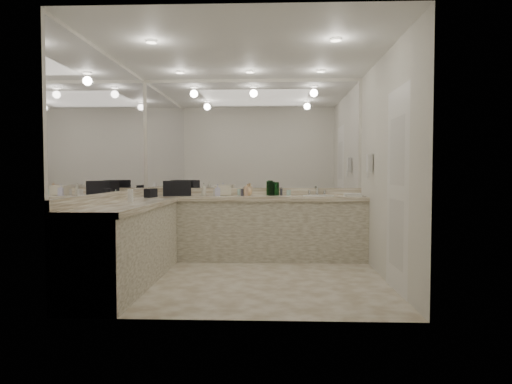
{
  "coord_description": "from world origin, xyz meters",
  "views": [
    {
      "loc": [
        0.32,
        -5.24,
        1.24
      ],
      "look_at": [
        0.1,
        0.4,
        0.99
      ],
      "focal_mm": 32.0,
      "sensor_mm": 36.0,
      "label": 1
    }
  ],
  "objects_px": {
    "soap_bottle_b": "(217,190)",
    "black_toiletry_bag": "(177,188)",
    "soap_bottle_a": "(204,189)",
    "soap_bottle_c": "(248,190)",
    "hand_towel": "(353,195)",
    "cream_cosmetic_case": "(223,191)",
    "wall_phone": "(369,163)",
    "sink": "(318,196)"
  },
  "relations": [
    {
      "from": "wall_phone",
      "to": "cream_cosmetic_case",
      "type": "distance_m",
      "value": 2.06
    },
    {
      "from": "soap_bottle_a",
      "to": "soap_bottle_b",
      "type": "xyz_separation_m",
      "value": [
        0.2,
        -0.06,
        -0.01
      ]
    },
    {
      "from": "soap_bottle_b",
      "to": "soap_bottle_a",
      "type": "bearing_deg",
      "value": 163.92
    },
    {
      "from": "black_toiletry_bag",
      "to": "hand_towel",
      "type": "relative_size",
      "value": 1.65
    },
    {
      "from": "black_toiletry_bag",
      "to": "wall_phone",
      "type": "bearing_deg",
      "value": -10.37
    },
    {
      "from": "sink",
      "to": "cream_cosmetic_case",
      "type": "bearing_deg",
      "value": 179.42
    },
    {
      "from": "black_toiletry_bag",
      "to": "hand_towel",
      "type": "xyz_separation_m",
      "value": [
        2.48,
        -0.02,
        -0.09
      ]
    },
    {
      "from": "cream_cosmetic_case",
      "to": "soap_bottle_b",
      "type": "relative_size",
      "value": 1.4
    },
    {
      "from": "black_toiletry_bag",
      "to": "cream_cosmetic_case",
      "type": "height_order",
      "value": "black_toiletry_bag"
    },
    {
      "from": "black_toiletry_bag",
      "to": "soap_bottle_b",
      "type": "xyz_separation_m",
      "value": [
        0.58,
        -0.04,
        -0.03
      ]
    },
    {
      "from": "cream_cosmetic_case",
      "to": "soap_bottle_c",
      "type": "relative_size",
      "value": 1.41
    },
    {
      "from": "wall_phone",
      "to": "black_toiletry_bag",
      "type": "distance_m",
      "value": 2.67
    },
    {
      "from": "sink",
      "to": "cream_cosmetic_case",
      "type": "xyz_separation_m",
      "value": [
        -1.36,
        0.01,
        0.07
      ]
    },
    {
      "from": "cream_cosmetic_case",
      "to": "hand_towel",
      "type": "xyz_separation_m",
      "value": [
        1.83,
        -0.05,
        -0.05
      ]
    },
    {
      "from": "wall_phone",
      "to": "soap_bottle_c",
      "type": "relative_size",
      "value": 1.44
    },
    {
      "from": "wall_phone",
      "to": "soap_bottle_c",
      "type": "height_order",
      "value": "wall_phone"
    },
    {
      "from": "wall_phone",
      "to": "hand_towel",
      "type": "height_order",
      "value": "wall_phone"
    },
    {
      "from": "black_toiletry_bag",
      "to": "soap_bottle_a",
      "type": "relative_size",
      "value": 2.11
    },
    {
      "from": "soap_bottle_a",
      "to": "soap_bottle_c",
      "type": "distance_m",
      "value": 0.63
    },
    {
      "from": "cream_cosmetic_case",
      "to": "soap_bottle_c",
      "type": "height_order",
      "value": "soap_bottle_c"
    },
    {
      "from": "soap_bottle_b",
      "to": "hand_towel",
      "type": "bearing_deg",
      "value": 0.69
    },
    {
      "from": "hand_towel",
      "to": "soap_bottle_a",
      "type": "bearing_deg",
      "value": 179.02
    },
    {
      "from": "wall_phone",
      "to": "soap_bottle_b",
      "type": "bearing_deg",
      "value": 167.76
    },
    {
      "from": "soap_bottle_a",
      "to": "soap_bottle_b",
      "type": "bearing_deg",
      "value": -16.08
    },
    {
      "from": "soap_bottle_a",
      "to": "sink",
      "type": "bearing_deg",
      "value": 0.07
    },
    {
      "from": "sink",
      "to": "hand_towel",
      "type": "xyz_separation_m",
      "value": [
        0.47,
        -0.04,
        0.02
      ]
    },
    {
      "from": "soap_bottle_a",
      "to": "soap_bottle_c",
      "type": "relative_size",
      "value": 1.09
    },
    {
      "from": "soap_bottle_a",
      "to": "soap_bottle_c",
      "type": "height_order",
      "value": "soap_bottle_a"
    },
    {
      "from": "wall_phone",
      "to": "cream_cosmetic_case",
      "type": "bearing_deg",
      "value": 165.32
    },
    {
      "from": "cream_cosmetic_case",
      "to": "soap_bottle_b",
      "type": "bearing_deg",
      "value": -138.65
    },
    {
      "from": "sink",
      "to": "soap_bottle_b",
      "type": "bearing_deg",
      "value": -177.56
    },
    {
      "from": "soap_bottle_b",
      "to": "black_toiletry_bag",
      "type": "bearing_deg",
      "value": 176.28
    },
    {
      "from": "wall_phone",
      "to": "soap_bottle_a",
      "type": "distance_m",
      "value": 2.31
    },
    {
      "from": "soap_bottle_c",
      "to": "wall_phone",
      "type": "bearing_deg",
      "value": -17.69
    },
    {
      "from": "soap_bottle_b",
      "to": "wall_phone",
      "type": "bearing_deg",
      "value": -12.24
    },
    {
      "from": "black_toiletry_bag",
      "to": "hand_towel",
      "type": "bearing_deg",
      "value": -0.35
    },
    {
      "from": "hand_towel",
      "to": "soap_bottle_a",
      "type": "relative_size",
      "value": 1.28
    },
    {
      "from": "soap_bottle_b",
      "to": "sink",
      "type": "bearing_deg",
      "value": 2.44
    },
    {
      "from": "soap_bottle_c",
      "to": "soap_bottle_a",
      "type": "bearing_deg",
      "value": -178.79
    },
    {
      "from": "black_toiletry_bag",
      "to": "soap_bottle_b",
      "type": "relative_size",
      "value": 2.3
    },
    {
      "from": "wall_phone",
      "to": "soap_bottle_b",
      "type": "height_order",
      "value": "wall_phone"
    },
    {
      "from": "cream_cosmetic_case",
      "to": "soap_bottle_a",
      "type": "relative_size",
      "value": 1.29
    }
  ]
}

